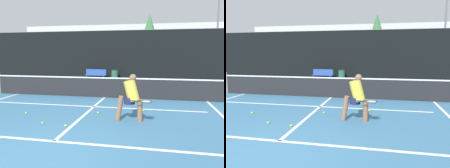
% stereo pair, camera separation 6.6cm
% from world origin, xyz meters
% --- Properties ---
extents(ground_plane, '(100.00, 100.00, 0.00)m').
position_xyz_m(ground_plane, '(0.00, 0.00, 0.00)').
color(ground_plane, teal).
extents(court_baseline_near, '(11.00, 0.10, 0.01)m').
position_xyz_m(court_baseline_near, '(0.00, 0.92, 0.00)').
color(court_baseline_near, white).
rests_on(court_baseline_near, ground).
extents(court_service_line, '(8.25, 0.10, 0.01)m').
position_xyz_m(court_service_line, '(0.00, 4.33, 0.00)').
color(court_service_line, white).
rests_on(court_service_line, ground).
extents(court_center_mark, '(0.10, 5.22, 0.01)m').
position_xyz_m(court_center_mark, '(0.00, 3.53, 0.00)').
color(court_center_mark, white).
rests_on(court_center_mark, ground).
extents(net, '(11.09, 0.09, 1.07)m').
position_xyz_m(net, '(0.00, 6.14, 0.51)').
color(net, slate).
rests_on(net, ground).
extents(fence_back, '(24.00, 0.06, 3.74)m').
position_xyz_m(fence_back, '(0.00, 12.63, 1.86)').
color(fence_back, black).
rests_on(fence_back, ground).
extents(player_practicing, '(1.12, 0.61, 1.45)m').
position_xyz_m(player_practicing, '(1.59, 2.80, 0.77)').
color(player_practicing, '#8C6042').
rests_on(player_practicing, ground).
extents(tennis_ball_scattered_0, '(0.07, 0.07, 0.07)m').
position_xyz_m(tennis_ball_scattered_0, '(-0.14, 1.93, 0.03)').
color(tennis_ball_scattered_0, '#D1E033').
rests_on(tennis_ball_scattered_0, ground).
extents(tennis_ball_scattered_1, '(0.07, 0.07, 0.07)m').
position_xyz_m(tennis_ball_scattered_1, '(-0.91, 2.04, 0.03)').
color(tennis_ball_scattered_1, '#D1E033').
rests_on(tennis_ball_scattered_1, ground).
extents(tennis_ball_scattered_2, '(0.07, 0.07, 0.07)m').
position_xyz_m(tennis_ball_scattered_2, '(0.40, 3.42, 0.03)').
color(tennis_ball_scattered_2, '#D1E033').
rests_on(tennis_ball_scattered_2, ground).
extents(tennis_ball_scattered_3, '(0.07, 0.07, 0.07)m').
position_xyz_m(tennis_ball_scattered_3, '(-1.98, 2.89, 0.03)').
color(tennis_ball_scattered_3, '#D1E033').
rests_on(tennis_ball_scattered_3, ground).
extents(tennis_ball_scattered_4, '(0.07, 0.07, 0.07)m').
position_xyz_m(tennis_ball_scattered_4, '(1.89, 4.01, 0.03)').
color(tennis_ball_scattered_4, '#D1E033').
rests_on(tennis_ball_scattered_4, ground).
extents(courtside_bench, '(1.57, 0.46, 0.86)m').
position_xyz_m(courtside_bench, '(-2.03, 11.95, 0.47)').
color(courtside_bench, '#2D519E').
rests_on(courtside_bench, ground).
extents(trash_bin, '(0.50, 0.50, 0.87)m').
position_xyz_m(trash_bin, '(-0.60, 11.98, 0.44)').
color(trash_bin, '#28603D').
rests_on(trash_bin, ground).
extents(parked_car, '(1.75, 4.40, 1.44)m').
position_xyz_m(parked_car, '(-0.81, 16.28, 0.61)').
color(parked_car, navy).
rests_on(parked_car, ground).
extents(floodlight_mast, '(1.10, 0.24, 10.08)m').
position_xyz_m(floodlight_mast, '(7.71, 17.99, 6.25)').
color(floodlight_mast, slate).
rests_on(floodlight_mast, ground).
extents(tree_west, '(2.44, 2.44, 6.50)m').
position_xyz_m(tree_west, '(1.54, 22.54, 4.57)').
color(tree_west, brown).
rests_on(tree_west, ground).
extents(building_far, '(36.00, 2.40, 6.22)m').
position_xyz_m(building_far, '(0.00, 29.99, 3.11)').
color(building_far, beige).
rests_on(building_far, ground).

